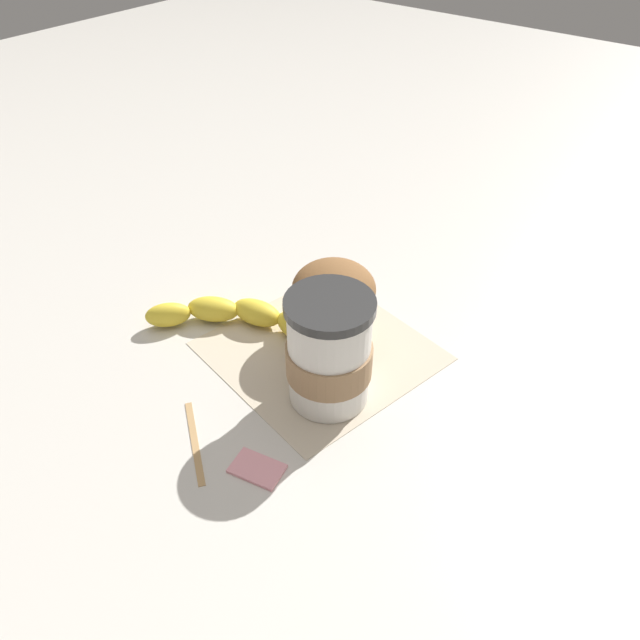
# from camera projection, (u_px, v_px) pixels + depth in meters

# --- Properties ---
(ground_plane) EXTENTS (3.00, 3.00, 0.00)m
(ground_plane) POSITION_uv_depth(u_px,v_px,m) (320.00, 351.00, 0.73)
(ground_plane) COLOR beige
(paper_napkin) EXTENTS (0.27, 0.27, 0.00)m
(paper_napkin) POSITION_uv_depth(u_px,v_px,m) (320.00, 351.00, 0.73)
(paper_napkin) COLOR beige
(paper_napkin) RESTS_ON ground_plane
(coffee_cup) EXTENTS (0.09, 0.09, 0.13)m
(coffee_cup) POSITION_uv_depth(u_px,v_px,m) (329.00, 352.00, 0.64)
(coffee_cup) COLOR silver
(coffee_cup) RESTS_ON paper_napkin
(muffin) EXTENTS (0.10, 0.10, 0.10)m
(muffin) POSITION_uv_depth(u_px,v_px,m) (334.00, 299.00, 0.72)
(muffin) COLOR beige
(muffin) RESTS_ON paper_napkin
(banana) EXTENTS (0.19, 0.13, 0.03)m
(banana) POSITION_uv_depth(u_px,v_px,m) (234.00, 314.00, 0.76)
(banana) COLOR yellow
(banana) RESTS_ON paper_napkin
(sugar_packet) EXTENTS (0.06, 0.04, 0.01)m
(sugar_packet) POSITION_uv_depth(u_px,v_px,m) (257.00, 468.00, 0.60)
(sugar_packet) COLOR pink
(sugar_packet) RESTS_ON ground_plane
(wooden_stirrer) EXTENTS (0.09, 0.07, 0.00)m
(wooden_stirrer) POSITION_uv_depth(u_px,v_px,m) (195.00, 442.00, 0.62)
(wooden_stirrer) COLOR tan
(wooden_stirrer) RESTS_ON ground_plane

